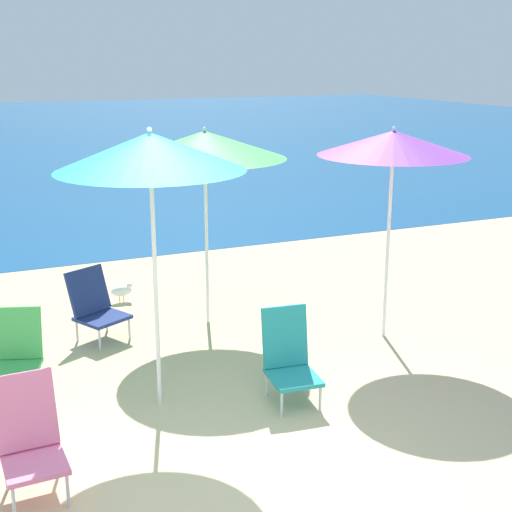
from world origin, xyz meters
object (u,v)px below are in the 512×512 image
object	(u,v)px
beach_chair_navy	(95,304)
seagull	(122,291)
beach_chair_green	(14,351)
beach_umbrella_teal	(150,152)
beach_umbrella_purple	(393,144)
beach_chair_teal	(289,356)
beach_umbrella_green	(205,145)
beach_chair_pink	(30,436)

from	to	relation	value
beach_chair_navy	seagull	bearing A→B (deg)	36.33
beach_chair_green	seagull	size ratio (longest dim) A/B	2.80
beach_umbrella_teal	beach_umbrella_purple	xyz separation A→B (m)	(2.65, 0.56, -0.12)
seagull	beach_chair_navy	bearing A→B (deg)	-116.49
beach_umbrella_purple	beach_chair_teal	distance (m)	2.46
beach_umbrella_green	beach_chair_pink	distance (m)	3.74
seagull	beach_umbrella_green	bearing A→B (deg)	-56.39
beach_umbrella_purple	beach_chair_navy	size ratio (longest dim) A/B	3.00
beach_chair_pink	beach_chair_navy	size ratio (longest dim) A/B	1.09
beach_umbrella_purple	beach_chair_green	bearing A→B (deg)	176.98
beach_umbrella_purple	beach_umbrella_teal	bearing A→B (deg)	-168.09
beach_chair_teal	beach_chair_navy	xyz separation A→B (m)	(-1.27, 2.07, -0.02)
beach_chair_teal	beach_umbrella_purple	bearing A→B (deg)	35.81
beach_umbrella_purple	seagull	world-z (taller)	beach_umbrella_purple
beach_umbrella_teal	beach_chair_navy	bearing A→B (deg)	96.45
beach_chair_navy	beach_umbrella_green	bearing A→B (deg)	-29.17
beach_umbrella_green	beach_umbrella_purple	bearing A→B (deg)	-35.31
beach_chair_pink	seagull	xyz separation A→B (m)	(1.48, 3.65, -0.27)
beach_umbrella_purple	beach_chair_navy	distance (m)	3.51
beach_chair_navy	beach_chair_teal	bearing A→B (deg)	-85.68
beach_umbrella_green	beach_chair_teal	xyz separation A→B (m)	(0.02, -2.02, -1.61)
beach_umbrella_green	beach_chair_navy	world-z (taller)	beach_umbrella_green
beach_chair_pink	seagull	distance (m)	3.95
beach_chair_green	beach_chair_navy	bearing A→B (deg)	65.90
beach_chair_navy	beach_umbrella_teal	bearing A→B (deg)	-110.73
beach_umbrella_purple	beach_chair_green	world-z (taller)	beach_umbrella_purple
beach_umbrella_purple	seagull	size ratio (longest dim) A/B	8.29
beach_chair_pink	seagull	bearing A→B (deg)	65.72
beach_umbrella_green	beach_chair_navy	bearing A→B (deg)	178.01
beach_chair_navy	seagull	distance (m)	1.19
beach_umbrella_teal	beach_umbrella_green	size ratio (longest dim) A/B	1.08
seagull	beach_chair_pink	bearing A→B (deg)	-112.03
beach_chair_teal	beach_chair_navy	world-z (taller)	beach_chair_teal
beach_chair_green	beach_umbrella_green	bearing A→B (deg)	42.35
beach_umbrella_teal	beach_umbrella_green	world-z (taller)	beach_umbrella_teal
beach_chair_green	beach_chair_navy	xyz separation A→B (m)	(0.91, 0.98, -0.01)
beach_chair_green	beach_chair_teal	bearing A→B (deg)	-7.64
beach_umbrella_teal	beach_chair_green	bearing A→B (deg)	145.68
beach_chair_teal	beach_chair_green	xyz separation A→B (m)	(-2.18, 1.09, -0.00)
beach_umbrella_teal	beach_chair_navy	xyz separation A→B (m)	(-0.20, 1.73, -1.80)
beach_chair_pink	beach_chair_navy	distance (m)	2.78
beach_umbrella_green	beach_chair_teal	world-z (taller)	beach_umbrella_green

